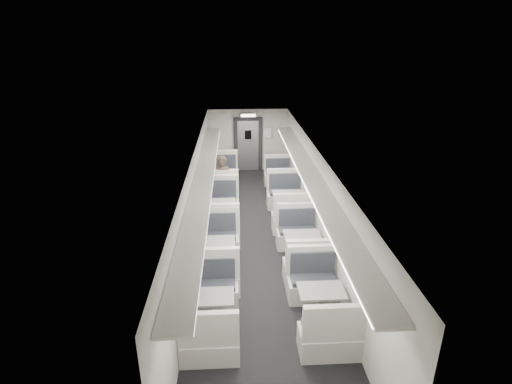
{
  "coord_description": "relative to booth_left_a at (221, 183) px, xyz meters",
  "views": [
    {
      "loc": [
        -0.53,
        -9.03,
        5.06
      ],
      "look_at": [
        0.01,
        0.62,
        1.2
      ],
      "focal_mm": 28.0,
      "sensor_mm": 36.0,
      "label": 1
    }
  ],
  "objects": [
    {
      "name": "vestibule_door",
      "position": [
        1.0,
        2.51,
        0.62
      ],
      "size": [
        1.1,
        0.13,
        2.1
      ],
      "color": "black",
      "rests_on": "room"
    },
    {
      "name": "window_b",
      "position": [
        -0.49,
        -2.22,
        0.93
      ],
      "size": [
        0.02,
        1.18,
        0.84
      ],
      "primitive_type": "cube",
      "color": "black",
      "rests_on": "room"
    },
    {
      "name": "booth_left_b",
      "position": [
        0.0,
        -2.51,
        -0.01
      ],
      "size": [
        1.12,
        2.28,
        1.22
      ],
      "color": "beige",
      "rests_on": "room"
    },
    {
      "name": "booth_left_a",
      "position": [
        0.0,
        0.0,
        0.0
      ],
      "size": [
        1.15,
        2.33,
        1.25
      ],
      "color": "beige",
      "rests_on": "room"
    },
    {
      "name": "booth_right_b",
      "position": [
        2.0,
        -1.9,
        -0.02
      ],
      "size": [
        1.09,
        2.21,
        1.18
      ],
      "color": "beige",
      "rests_on": "room"
    },
    {
      "name": "luggage_rack_right",
      "position": [
        2.24,
        -3.72,
        1.5
      ],
      "size": [
        0.46,
        10.4,
        0.09
      ],
      "color": "beige",
      "rests_on": "room"
    },
    {
      "name": "booth_right_c",
      "position": [
        2.0,
        -4.33,
        -0.05
      ],
      "size": [
        1.02,
        2.07,
        1.11
      ],
      "color": "beige",
      "rests_on": "room"
    },
    {
      "name": "booth_left_c",
      "position": [
        0.0,
        -4.59,
        -0.03
      ],
      "size": [
        1.06,
        2.14,
        1.15
      ],
      "color": "beige",
      "rests_on": "room"
    },
    {
      "name": "booth_left_d",
      "position": [
        0.0,
        -6.49,
        -0.06
      ],
      "size": [
        0.98,
        1.99,
        1.06
      ],
      "color": "beige",
      "rests_on": "room"
    },
    {
      "name": "exit_sign",
      "position": [
        1.0,
        2.03,
        1.86
      ],
      "size": [
        0.62,
        0.12,
        0.16
      ],
      "color": "black",
      "rests_on": "room"
    },
    {
      "name": "luggage_rack_left",
      "position": [
        -0.24,
        -3.72,
        1.5
      ],
      "size": [
        0.46,
        10.4,
        0.09
      ],
      "color": "beige",
      "rests_on": "room"
    },
    {
      "name": "wall_notice",
      "position": [
        1.75,
        2.5,
        1.08
      ],
      "size": [
        0.32,
        0.02,
        0.4
      ],
      "primitive_type": "cube",
      "color": "silver",
      "rests_on": "room"
    },
    {
      "name": "booth_right_d",
      "position": [
        2.0,
        -6.46,
        -0.05
      ],
      "size": [
        1.02,
        2.07,
        1.11
      ],
      "color": "beige",
      "rests_on": "room"
    },
    {
      "name": "passenger",
      "position": [
        0.09,
        -1.04,
        0.41
      ],
      "size": [
        0.66,
        0.49,
        1.66
      ],
      "primitive_type": "imported",
      "rotation": [
        0.0,
        0.0,
        -0.16
      ],
      "color": "black",
      "rests_on": "room"
    },
    {
      "name": "window_a",
      "position": [
        -0.49,
        -0.02,
        0.93
      ],
      "size": [
        0.02,
        1.18,
        0.84
      ],
      "primitive_type": "cube",
      "color": "black",
      "rests_on": "room"
    },
    {
      "name": "room",
      "position": [
        1.0,
        -3.42,
        0.78
      ],
      "size": [
        3.24,
        12.24,
        2.64
      ],
      "color": "black",
      "rests_on": "ground"
    },
    {
      "name": "window_d",
      "position": [
        -0.49,
        -6.62,
        0.93
      ],
      "size": [
        0.02,
        1.18,
        0.84
      ],
      "primitive_type": "cube",
      "color": "black",
      "rests_on": "room"
    },
    {
      "name": "window_c",
      "position": [
        -0.49,
        -4.42,
        0.93
      ],
      "size": [
        0.02,
        1.18,
        0.84
      ],
      "primitive_type": "cube",
      "color": "black",
      "rests_on": "room"
    },
    {
      "name": "booth_right_a",
      "position": [
        2.0,
        0.22,
        -0.07
      ],
      "size": [
        0.96,
        1.95,
        1.05
      ],
      "color": "beige",
      "rests_on": "room"
    }
  ]
}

